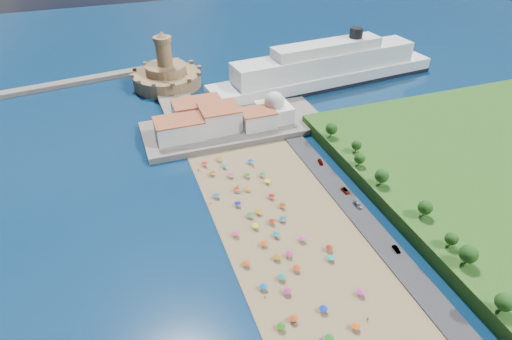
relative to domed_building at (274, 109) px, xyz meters
name	(u,v)px	position (x,y,z in m)	size (l,w,h in m)	color
ground	(269,227)	(-30.00, -71.00, -8.97)	(700.00, 700.00, 0.00)	#071938
terrace	(235,127)	(-20.00, 2.00, -7.47)	(90.00, 36.00, 3.00)	#59544C
jetty	(177,104)	(-42.00, 37.00, -7.77)	(18.00, 70.00, 2.40)	#59544C
waterfront_buildings	(208,119)	(-33.05, 2.64, -1.10)	(57.00, 29.00, 11.00)	silver
domed_building	(274,109)	(0.00, 0.00, 0.00)	(16.00, 16.00, 15.00)	silver
fortress	(167,75)	(-42.00, 67.00, -2.29)	(40.00, 40.00, 32.40)	#9C754E
cruise_ship	(325,70)	(47.24, 36.49, 0.43)	(146.67, 34.71, 31.75)	black
beach_parasols	(278,244)	(-31.17, -82.06, -6.83)	(31.14, 115.61, 2.20)	gray
beachgoers	(259,224)	(-33.25, -69.27, -7.83)	(29.92, 90.42, 1.89)	tan
parked_cars	(348,194)	(6.00, -64.76, -7.63)	(2.32, 60.13, 1.40)	gray
hillside_trees	(402,193)	(17.76, -80.44, 1.04)	(10.59, 105.89, 7.34)	#382314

